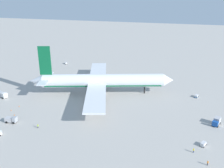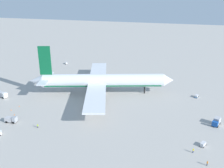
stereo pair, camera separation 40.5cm
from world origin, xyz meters
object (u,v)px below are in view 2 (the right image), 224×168
at_px(baggage_cart_1, 196,96).
at_px(baggage_cart_2, 203,144).
at_px(ground_worker_0, 207,163).
at_px(traffic_cone_3, 166,77).
at_px(airliner, 101,81).
at_px(traffic_cone_1, 19,106).
at_px(traffic_cone_2, 11,110).
at_px(ground_worker_1, 38,126).
at_px(baggage_cart_0, 66,63).
at_px(service_truck_2, 11,119).
at_px(traffic_cone_0, 14,115).
at_px(ground_worker_2, 193,150).
at_px(service_truck_1, 2,94).
at_px(service_truck_3, 216,121).

distance_m(baggage_cart_1, baggage_cart_2, 43.59).
distance_m(ground_worker_0, traffic_cone_3, 83.73).
bearing_deg(airliner, traffic_cone_1, -141.46).
relative_size(airliner, traffic_cone_2, 132.36).
bearing_deg(airliner, ground_worker_1, -108.17).
distance_m(airliner, baggage_cart_0, 62.16).
bearing_deg(baggage_cart_2, baggage_cart_1, 91.19).
relative_size(airliner, baggage_cart_0, 24.05).
distance_m(service_truck_2, traffic_cone_0, 6.23).
xyz_separation_m(baggage_cart_0, ground_worker_2, (87.07, -86.01, 0.07)).
bearing_deg(service_truck_1, traffic_cone_1, -26.48).
distance_m(airliner, ground_worker_0, 67.87).
height_order(baggage_cart_0, ground_worker_0, ground_worker_0).
xyz_separation_m(baggage_cart_2, ground_worker_1, (-62.05, -4.78, 0.11)).
xyz_separation_m(service_truck_2, service_truck_3, (80.82, 20.39, 0.25)).
bearing_deg(service_truck_2, airliner, 56.26).
height_order(ground_worker_0, traffic_cone_1, ground_worker_0).
distance_m(airliner, baggage_cart_1, 49.17).
xyz_separation_m(ground_worker_2, traffic_cone_3, (-14.97, 75.83, -0.57)).
bearing_deg(traffic_cone_3, traffic_cone_1, -135.65).
relative_size(airliner, baggage_cart_2, 21.20).
bearing_deg(baggage_cart_0, ground_worker_1, -71.68).
bearing_deg(baggage_cart_2, ground_worker_0, -86.30).
distance_m(service_truck_3, traffic_cone_2, 88.49).
xyz_separation_m(ground_worker_0, traffic_cone_1, (-81.39, 20.58, -0.60)).
bearing_deg(baggage_cart_0, service_truck_1, -94.76).
relative_size(airliner, ground_worker_0, 42.11).
bearing_deg(baggage_cart_0, ground_worker_2, -44.65).
height_order(baggage_cart_2, traffic_cone_0, baggage_cart_2).
height_order(baggage_cart_1, ground_worker_1, ground_worker_1).
xyz_separation_m(service_truck_1, ground_worker_0, (96.45, -28.08, -0.63)).
bearing_deg(baggage_cart_1, baggage_cart_0, 157.32).
distance_m(traffic_cone_2, traffic_cone_3, 91.14).
bearing_deg(ground_worker_2, traffic_cone_2, 172.41).
bearing_deg(traffic_cone_3, service_truck_2, -127.19).
bearing_deg(traffic_cone_1, ground_worker_0, -14.19).
xyz_separation_m(service_truck_2, baggage_cart_1, (74.02, 47.30, -0.65)).
height_order(ground_worker_2, traffic_cone_1, ground_worker_2).
distance_m(service_truck_3, traffic_cone_0, 84.74).
relative_size(baggage_cart_0, traffic_cone_3, 5.50).
xyz_separation_m(service_truck_1, traffic_cone_2, (13.89, -11.92, -1.23)).
distance_m(service_truck_1, ground_worker_2, 95.05).
bearing_deg(baggage_cart_2, ground_worker_2, -124.10).
distance_m(airliner, traffic_cone_0, 44.44).
xyz_separation_m(baggage_cart_2, traffic_cone_1, (-80.70, 9.88, -0.45)).
height_order(service_truck_1, ground_worker_0, service_truck_1).
bearing_deg(baggage_cart_0, traffic_cone_2, -83.51).
height_order(airliner, service_truck_2, airliner).
distance_m(traffic_cone_1, traffic_cone_2, 4.57).
bearing_deg(ground_worker_2, baggage_cart_2, 55.90).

